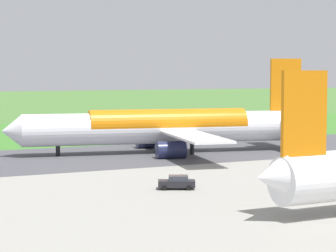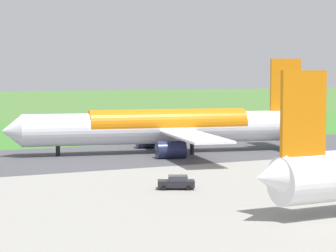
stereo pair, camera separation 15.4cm
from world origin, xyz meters
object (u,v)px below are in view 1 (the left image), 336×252
at_px(no_stopping_sign, 76,130).
at_px(service_car_ops, 177,182).
at_px(airliner_main, 170,127).
at_px(traffic_cone_orange, 42,135).

bearing_deg(no_stopping_sign, service_car_ops, 81.87).
bearing_deg(airliner_main, service_car_ops, 65.53).
bearing_deg(traffic_cone_orange, no_stopping_sign, 144.16).
distance_m(no_stopping_sign, traffic_cone_orange, 7.62).
bearing_deg(service_car_ops, no_stopping_sign, -98.13).
relative_size(airliner_main, traffic_cone_orange, 97.92).
distance_m(service_car_ops, no_stopping_sign, 68.51).
xyz_separation_m(service_car_ops, no_stopping_sign, (-9.68, -67.82, 0.57)).
bearing_deg(traffic_cone_orange, service_car_ops, 87.17).
height_order(airliner_main, no_stopping_sign, airliner_main).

